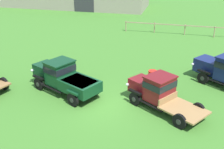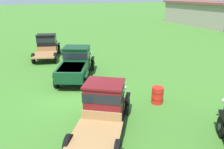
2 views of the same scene
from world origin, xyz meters
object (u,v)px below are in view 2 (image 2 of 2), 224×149
(vintage_truck_midrow_center, at_px, (105,102))
(vintage_truck_foreground_near, at_px, (47,45))
(oil_drum_beside_row, at_px, (157,95))
(vintage_truck_second_in_line, at_px, (76,62))

(vintage_truck_midrow_center, bearing_deg, vintage_truck_foreground_near, -177.59)
(oil_drum_beside_row, bearing_deg, vintage_truck_foreground_near, -162.22)
(vintage_truck_foreground_near, xyz_separation_m, vintage_truck_midrow_center, (12.91, 0.54, -0.00))
(oil_drum_beside_row, bearing_deg, vintage_truck_midrow_center, -78.33)
(vintage_truck_second_in_line, xyz_separation_m, oil_drum_beside_row, (5.66, 2.93, -0.65))
(vintage_truck_foreground_near, bearing_deg, vintage_truck_second_in_line, 8.59)
(vintage_truck_foreground_near, height_order, vintage_truck_midrow_center, vintage_truck_foreground_near)
(vintage_truck_foreground_near, xyz_separation_m, vintage_truck_second_in_line, (6.55, 0.99, 0.01))
(vintage_truck_foreground_near, height_order, oil_drum_beside_row, vintage_truck_foreground_near)
(vintage_truck_second_in_line, relative_size, vintage_truck_midrow_center, 1.07)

